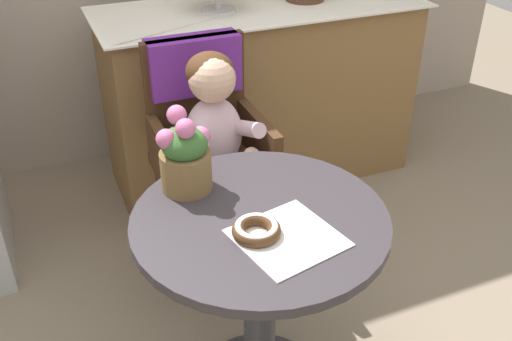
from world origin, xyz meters
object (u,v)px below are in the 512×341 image
at_px(cafe_table, 260,274).
at_px(flower_vase, 185,155).
at_px(wicker_chair, 204,122).
at_px(seated_child, 217,131).
at_px(donut_front, 256,229).

height_order(cafe_table, flower_vase, flower_vase).
xyz_separation_m(wicker_chair, flower_vase, (-0.22, -0.54, 0.19)).
xyz_separation_m(seated_child, donut_front, (-0.12, -0.67, 0.06)).
relative_size(cafe_table, seated_child, 0.99).
relative_size(seated_child, flower_vase, 2.97).
relative_size(cafe_table, donut_front, 5.51).
xyz_separation_m(cafe_table, flower_vase, (-0.14, 0.21, 0.32)).
bearing_deg(flower_vase, donut_front, -70.96).
height_order(wicker_chair, donut_front, wicker_chair).
xyz_separation_m(seated_child, flower_vase, (-0.22, -0.38, 0.15)).
bearing_deg(cafe_table, seated_child, 82.37).
relative_size(cafe_table, flower_vase, 2.94).
relative_size(donut_front, flower_vase, 0.53).
xyz_separation_m(wicker_chair, seated_child, (0.00, -0.16, 0.04)).
bearing_deg(cafe_table, flower_vase, 123.75).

